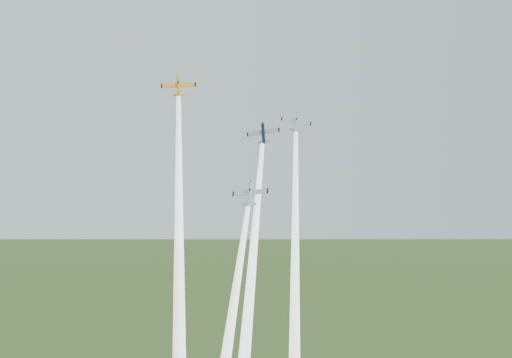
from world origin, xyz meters
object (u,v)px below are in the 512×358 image
at_px(plane_navy, 263,133).
at_px(plane_silver_low, 250,194).
at_px(plane_silver_right, 296,122).
at_px(plane_yellow, 179,86).

bearing_deg(plane_navy, plane_silver_low, -94.69).
bearing_deg(plane_silver_right, plane_yellow, -154.73).
distance_m(plane_yellow, plane_navy, 20.90).
height_order(plane_silver_right, plane_silver_low, plane_silver_right).
distance_m(plane_yellow, plane_silver_right, 27.19).
relative_size(plane_yellow, plane_silver_low, 1.01).
bearing_deg(plane_yellow, plane_navy, 15.32).
relative_size(plane_silver_right, plane_silver_low, 0.94).
xyz_separation_m(plane_silver_right, plane_silver_low, (-13.76, -13.36, -15.39)).
distance_m(plane_navy, plane_silver_right, 8.03).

